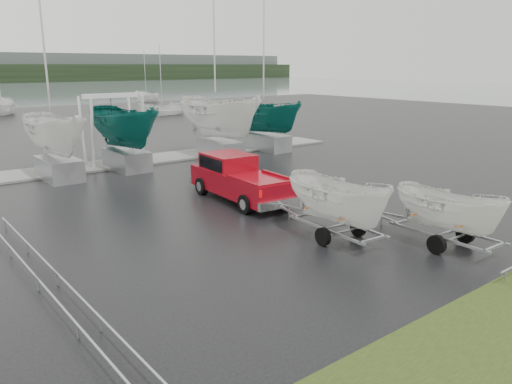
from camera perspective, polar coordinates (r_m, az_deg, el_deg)
name	(u,v)px	position (r m, az deg, el deg)	size (l,w,h in m)	color
ground_plane	(265,211)	(20.04, 1.09, -2.19)	(120.00, 120.00, 0.00)	black
dock	(129,162)	(30.93, -14.34, 3.35)	(30.00, 3.00, 0.12)	gray
pickup_truck	(237,177)	(21.68, -2.23, 1.77)	(2.41, 5.83, 1.90)	maroon
trailer_hitched	(340,160)	(16.40, 9.56, 3.59)	(1.82, 3.67, 4.97)	#999CA1
trailer_parked	(452,175)	(16.71, 21.50, 1.85)	(1.79, 3.63, 4.34)	#999CA1
boat_hoist	(112,119)	(30.23, -16.13, 8.02)	(3.30, 2.18, 4.12)	silver
keelboat_0	(53,107)	(27.02, -22.19, 8.99)	(2.32, 3.20, 10.49)	#999CA1
keelboat_1	(123,98)	(28.46, -14.98, 10.31)	(2.48, 3.20, 7.70)	#999CA1
keelboat_2	(220,85)	(31.25, -4.19, 12.14)	(2.85, 3.20, 11.03)	#999CA1
keelboat_3	(268,96)	(33.99, 1.41, 10.94)	(2.33, 3.20, 10.50)	#999CA1
mast_rack_0	(18,244)	(17.05, -25.55, -5.40)	(0.56, 6.50, 0.06)	#999CA1
mast_rack_1	(88,320)	(11.66, -18.60, -13.74)	(0.56, 6.50, 0.06)	#999CA1
moored_boat_1	(3,114)	(68.09, -26.96, 7.98)	(3.41, 3.47, 11.73)	silver
moored_boat_2	(163,115)	(60.16, -10.64, 8.64)	(2.40, 2.34, 11.06)	silver
moored_boat_3	(146,101)	(84.60, -12.41, 10.12)	(2.46, 2.52, 11.21)	silver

